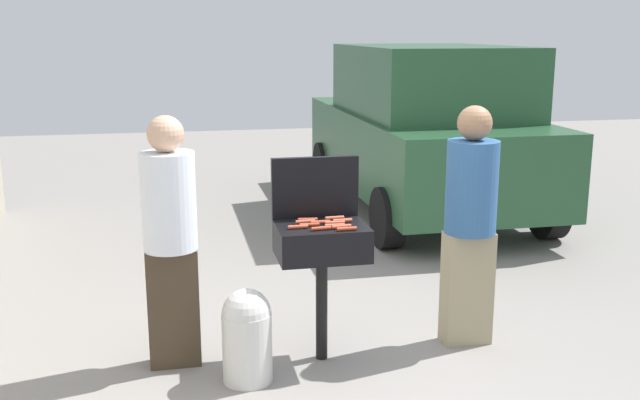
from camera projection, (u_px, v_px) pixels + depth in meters
name	position (u px, v px, depth m)	size (l,w,h in m)	color
ground_plane	(354.00, 365.00, 4.98)	(24.00, 24.00, 0.00)	gray
bbq_grill	(322.00, 246.00, 4.91)	(0.60, 0.44, 0.95)	black
grill_lid_open	(315.00, 187.00, 5.04)	(0.60, 0.05, 0.42)	black
hot_dog_0	(321.00, 228.00, 4.75)	(0.03, 0.03, 0.13)	#AD4228
hot_dog_1	(347.00, 229.00, 4.74)	(0.03, 0.03, 0.13)	#AD4228
hot_dog_2	(298.00, 227.00, 4.78)	(0.03, 0.03, 0.13)	#B74C33
hot_dog_3	(308.00, 220.00, 4.96)	(0.03, 0.03, 0.13)	#AD4228
hot_dog_4	(335.00, 226.00, 4.82)	(0.03, 0.03, 0.13)	#C6593D
hot_dog_5	(320.00, 222.00, 4.90)	(0.03, 0.03, 0.13)	#B74C33
hot_dog_6	(343.00, 220.00, 4.94)	(0.03, 0.03, 0.13)	#C6593D
hot_dog_7	(305.00, 222.00, 4.91)	(0.03, 0.03, 0.13)	#C6593D
hot_dog_8	(310.00, 225.00, 4.83)	(0.03, 0.03, 0.13)	#AD4228
hot_dog_9	(335.00, 218.00, 5.01)	(0.03, 0.03, 0.13)	#C6593D
hot_dog_10	(335.00, 223.00, 4.88)	(0.03, 0.03, 0.13)	#C6593D
hot_dog_11	(341.00, 227.00, 4.79)	(0.03, 0.03, 0.13)	#B74C33
propane_tank	(247.00, 334.00, 4.69)	(0.32, 0.32, 0.62)	silver
person_left	(170.00, 233.00, 4.80)	(0.35, 0.35, 1.68)	#3F3323
person_right	(470.00, 218.00, 5.15)	(0.36, 0.36, 1.71)	gray
parked_minivan	(424.00, 128.00, 9.00)	(2.03, 4.40, 2.02)	#234C2D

